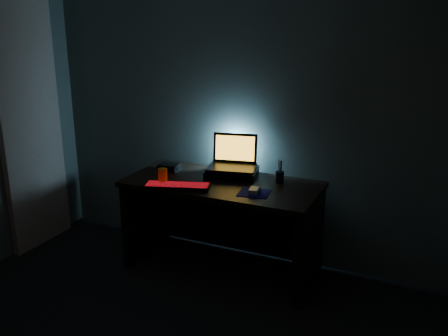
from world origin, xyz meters
name	(u,v)px	position (x,y,z in m)	size (l,w,h in m)	color
room	(75,182)	(0.00, 0.00, 1.25)	(3.50, 4.00, 2.50)	black
desk	(225,210)	(0.00, 1.67, 0.49)	(1.50, 0.70, 0.75)	black
curtain	(30,117)	(-1.71, 1.42, 1.15)	(0.06, 0.65, 2.30)	beige
riser	(232,172)	(0.01, 1.79, 0.78)	(0.40, 0.30, 0.06)	black
laptop	(233,160)	(0.00, 1.84, 0.87)	(0.43, 0.35, 0.26)	black
keyboard	(177,186)	(-0.25, 1.36, 0.76)	(0.51, 0.30, 0.03)	black
mousepad	(254,193)	(0.32, 1.49, 0.75)	(0.22, 0.20, 0.00)	navy
mouse	(254,191)	(0.32, 1.49, 0.77)	(0.07, 0.11, 0.03)	gray
pen_cup	(280,177)	(0.41, 1.79, 0.79)	(0.06, 0.06, 0.09)	black
juice_glass	(163,176)	(-0.39, 1.39, 0.81)	(0.07, 0.07, 0.12)	orange
router	(169,167)	(-0.53, 1.71, 0.78)	(0.17, 0.14, 0.05)	black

